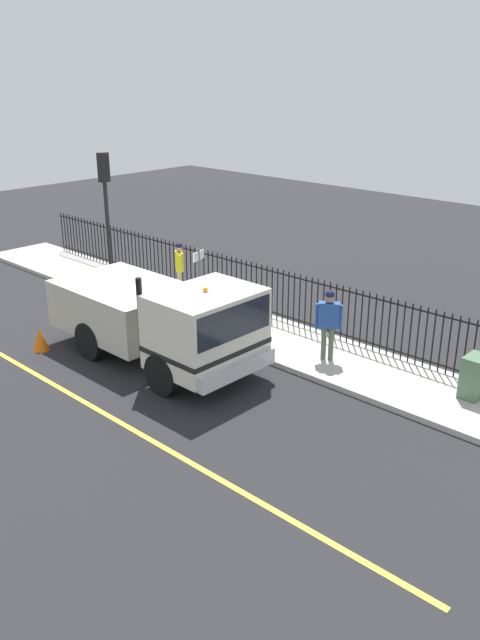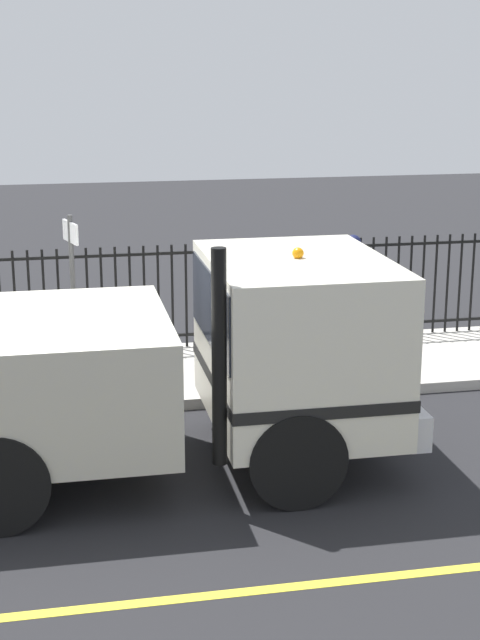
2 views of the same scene
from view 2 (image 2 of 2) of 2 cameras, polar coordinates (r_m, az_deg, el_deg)
name	(u,v)px [view 2 (image 2 of 2)]	position (r m, az deg, el deg)	size (l,w,h in m)	color
ground_plane	(41,481)	(10.17, -11.65, -9.28)	(48.68, 48.68, 0.00)	#232326
sidewalk_slab	(41,383)	(12.87, -11.69, -3.65)	(2.41, 22.13, 0.14)	#B7B2A8
lane_marking	(42,614)	(7.96, -11.62, -16.62)	(0.12, 19.91, 0.01)	yellow
work_truck	(160,358)	(9.83, -4.75, -2.23)	(2.47, 5.82, 2.54)	silver
worker_standing	(352,286)	(12.95, 6.61, 2.02)	(0.46, 0.56, 1.78)	#264C99
iron_fence	(37,303)	(13.62, -11.88, 1.02)	(0.04, 18.84, 1.50)	black
street_sign	(73,287)	(11.51, -9.83, 1.94)	(0.49, 0.16, 2.28)	#4C4C4C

